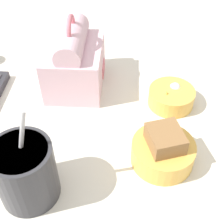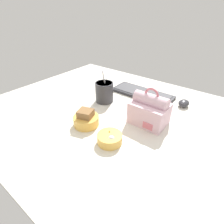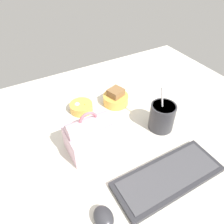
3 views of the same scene
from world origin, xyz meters
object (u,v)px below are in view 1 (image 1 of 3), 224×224
Objects in this scene: soup_cup at (25,172)px; bento_bowl_sandwich at (163,150)px; lunch_bag at (74,62)px; bento_bowl_snacks at (171,97)px.

bento_bowl_sandwich is at bearing -70.43° from soup_cup.
bento_bowl_sandwich is at bearing -138.68° from lunch_bag.
soup_cup reaches higher than lunch_bag.
soup_cup is at bearing 133.33° from bento_bowl_snacks.
bento_bowl_snacks is at bearing -46.67° from soup_cup.
soup_cup is at bearing 109.57° from bento_bowl_sandwich.
soup_cup is 35.81cm from bento_bowl_snacks.
bento_bowl_snacks is (-5.79, -22.23, -4.57)cm from lunch_bag.
bento_bowl_sandwich is (8.19, -23.04, -3.01)cm from soup_cup.
lunch_bag reaches higher than bento_bowl_snacks.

